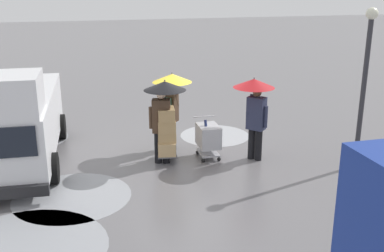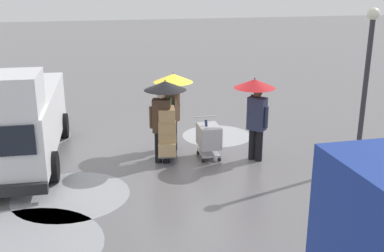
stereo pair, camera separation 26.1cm
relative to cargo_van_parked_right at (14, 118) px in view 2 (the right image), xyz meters
The scene contains 12 objects.
ground_plane 4.38m from the cargo_van_parked_right, behind, with size 90.00×90.00×0.00m, color slate.
slush_patch_near_cluster 5.70m from the cargo_van_parked_right, behind, with size 2.07×2.07×0.01m, color #ADAFB5.
slush_patch_under_van 2.85m from the cargo_van_parked_right, 119.59° to the left, with size 2.51×2.51×0.01m, color #999BA0.
slush_patch_mid_street 2.35m from the cargo_van_parked_right, 92.33° to the right, with size 2.37×2.37×0.01m, color #999BA0.
slush_patch_far_side 4.34m from the cargo_van_parked_right, 95.35° to the left, with size 2.96×2.96×0.01m, color #999BA0.
cargo_van_parked_right is the anchor object (origin of this frame).
shopping_cart_vendor 4.88m from the cargo_van_parked_right, behind, with size 0.58×0.84×1.04m.
hand_dolly_boxes 3.78m from the cargo_van_parked_right, 167.43° to the left, with size 0.59×0.76×1.43m.
pedestrian_pink_side 4.00m from the cargo_van_parked_right, behind, with size 1.04×1.04×2.15m.
pedestrian_black_side 6.00m from the cargo_van_parked_right, 168.39° to the left, with size 1.04×1.04×2.15m.
pedestrian_white_side 3.72m from the cargo_van_parked_right, 166.54° to the left, with size 1.04×1.04×2.15m.
street_lamp 8.55m from the cargo_van_parked_right, 163.77° to the left, with size 0.28×0.28×3.86m.
Camera 2 is at (2.58, 11.50, 4.42)m, focal length 43.27 mm.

